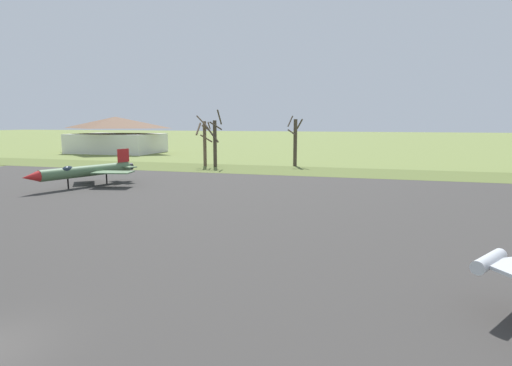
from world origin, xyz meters
TOP-DOWN VIEW (x-y plane):
  - asphalt_apron at (0.00, 17.32)m, footprint 96.91×57.74m
  - grass_verge_strip at (0.00, 52.19)m, footprint 156.91×12.00m
  - jet_fighter_rear_center at (-19.82, 30.51)m, footprint 10.01×13.18m
  - bare_tree_far_left at (-14.58, 54.73)m, footprint 2.88×2.67m
  - bare_tree_left_of_center at (-12.47, 54.34)m, footprint 2.71×2.50m
  - bare_tree_center at (0.46, 59.33)m, footprint 2.68×2.69m
  - visitor_building at (-47.68, 77.72)m, footprint 22.23×14.78m

SIDE VIEW (x-z plane):
  - asphalt_apron at x=0.00m, z-range 0.00..0.05m
  - grass_verge_strip at x=0.00m, z-range 0.00..0.06m
  - jet_fighter_rear_center at x=-19.82m, z-range -0.21..4.03m
  - visitor_building at x=-47.68m, z-range -0.06..8.82m
  - bare_tree_center at x=0.46m, z-range 0.02..8.76m
  - bare_tree_left_of_center at x=-12.47m, z-range -0.43..9.27m
  - bare_tree_far_left at x=-14.58m, z-range 0.08..8.85m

